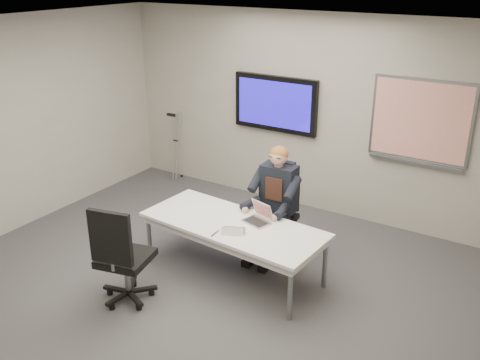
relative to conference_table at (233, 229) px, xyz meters
The scene contains 13 objects.
floor 1.02m from the conference_table, 99.06° to the right, with size 6.00×6.00×0.02m, color #3C3C3F.
ceiling 2.38m from the conference_table, 99.06° to the right, with size 6.00×6.00×0.02m, color white.
wall_back 2.32m from the conference_table, 93.52° to the left, with size 6.00×0.02×2.80m, color #A8A598.
conference_table is the anchor object (origin of this frame).
tv_display 2.39m from the conference_table, 106.69° to the left, with size 1.30×0.09×0.80m.
whiteboard 2.73m from the conference_table, 56.43° to the left, with size 1.25×0.08×1.10m.
office_chair_far 0.90m from the conference_table, 79.31° to the left, with size 0.50×0.50×0.94m.
office_chair_near 1.29m from the conference_table, 121.79° to the right, with size 0.66×0.66×1.15m.
seated_person 0.62m from the conference_table, 74.59° to the left, with size 0.43×0.75×1.38m.
crutch 3.11m from the conference_table, 140.23° to the left, with size 0.16×0.27×1.19m, color #B2B4BA, non-canonical shape.
laptop 0.32m from the conference_table, 43.42° to the left, with size 0.35×0.36×0.21m.
name_tent 0.29m from the conference_table, 56.91° to the right, with size 0.24×0.07×0.09m, color white, non-canonical shape.
pen 0.33m from the conference_table, 95.40° to the right, with size 0.01×0.01×0.15m, color black.
Camera 1 is at (3.06, -3.70, 3.38)m, focal length 40.00 mm.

